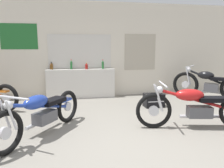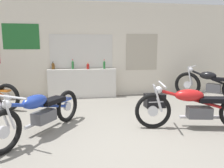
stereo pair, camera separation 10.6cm
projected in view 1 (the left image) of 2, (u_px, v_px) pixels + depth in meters
The scene contains 11 objects.
ground_plane at pixel (132, 147), 3.27m from camera, with size 24.00×24.00×0.00m, color gray.
wall_back at pixel (100, 50), 6.55m from camera, with size 10.00×0.07×2.80m.
sill_counter at pixel (81, 83), 6.44m from camera, with size 1.98×0.28×0.85m.
bottle_leftmost at pixel (51, 66), 6.24m from camera, with size 0.09×0.09×0.22m.
bottle_left_center at pixel (71, 65), 6.30m from camera, with size 0.06×0.06×0.29m.
bottle_center at pixel (86, 66), 6.35m from camera, with size 0.08×0.08×0.19m.
bottle_right_center at pixel (103, 65), 6.41m from camera, with size 0.06×0.06×0.28m.
motorcycle_blue at pixel (42, 112), 3.67m from camera, with size 1.25×1.81×0.81m.
motorcycle_red at pixel (196, 106), 3.99m from camera, with size 2.16×0.68×0.84m.
motorcycle_black at pixel (209, 84), 6.18m from camera, with size 1.56×1.50×0.95m.
hard_case_black at pixel (154, 100), 5.49m from camera, with size 0.49×0.33×0.36m.
Camera 1 is at (-0.86, -2.96, 1.49)m, focal length 35.00 mm.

